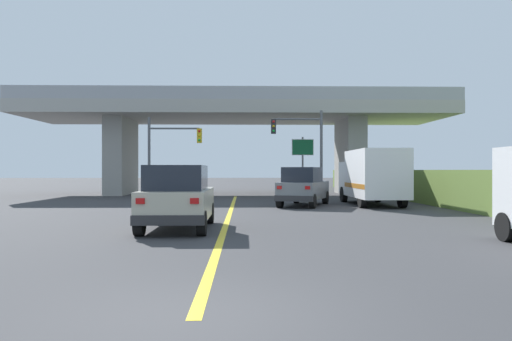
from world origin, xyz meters
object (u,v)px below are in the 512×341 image
suv_crossing (303,186)px  traffic_signal_farside (168,147)px  suv_lead (178,197)px  highway_sign (303,153)px  box_truck (372,176)px  traffic_signal_nearside (304,142)px

suv_crossing → traffic_signal_farside: traffic_signal_farside is taller
suv_lead → suv_crossing: 11.31m
suv_lead → highway_sign: 21.70m
traffic_signal_farside → box_truck: bearing=-28.9°
box_truck → highway_sign: (-2.50, 10.15, 1.61)m
box_truck → traffic_signal_farside: bearing=151.1°
suv_crossing → highway_sign: (1.23, 10.56, 2.15)m
suv_lead → traffic_signal_nearside: 17.75m
traffic_signal_nearside → traffic_signal_farside: traffic_signal_nearside is taller
traffic_signal_farside → suv_lead: bearing=-80.0°
suv_lead → traffic_signal_nearside: traffic_signal_nearside is taller
suv_lead → box_truck: 13.76m
traffic_signal_nearside → box_truck: bearing=-64.4°
suv_crossing → traffic_signal_farside: 11.01m
box_truck → traffic_signal_farside: 13.73m
traffic_signal_nearside → highway_sign: bearing=84.7°
suv_lead → box_truck: bearing=49.5°
box_truck → traffic_signal_nearside: (-2.89, 6.01, 2.19)m
box_truck → traffic_signal_farside: traffic_signal_farside is taller
traffic_signal_nearside → traffic_signal_farside: size_ratio=1.08×
suv_crossing → box_truck: box_truck is taller
suv_lead → traffic_signal_farside: (-2.99, 17.03, 2.40)m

